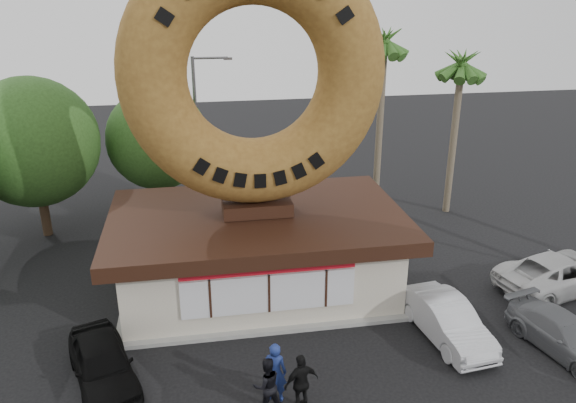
# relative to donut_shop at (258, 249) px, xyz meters

# --- Properties ---
(ground) EXTENTS (90.00, 90.00, 0.00)m
(ground) POSITION_rel_donut_shop_xyz_m (0.00, -5.98, -1.77)
(ground) COLOR black
(ground) RESTS_ON ground
(donut_shop) EXTENTS (11.20, 7.20, 3.80)m
(donut_shop) POSITION_rel_donut_shop_xyz_m (0.00, 0.00, 0.00)
(donut_shop) COLOR beige
(donut_shop) RESTS_ON ground
(giant_donut) EXTENTS (9.38, 2.39, 9.38)m
(giant_donut) POSITION_rel_donut_shop_xyz_m (0.00, 0.02, 6.72)
(giant_donut) COLOR olive
(giant_donut) RESTS_ON donut_shop
(tree_west) EXTENTS (6.00, 6.00, 7.65)m
(tree_west) POSITION_rel_donut_shop_xyz_m (-9.50, 7.02, 2.87)
(tree_west) COLOR #473321
(tree_west) RESTS_ON ground
(tree_mid) EXTENTS (5.20, 5.20, 6.63)m
(tree_mid) POSITION_rel_donut_shop_xyz_m (-4.00, 9.02, 2.25)
(tree_mid) COLOR #473321
(tree_mid) RESTS_ON ground
(palm_near) EXTENTS (2.60, 2.60, 9.75)m
(palm_near) POSITION_rel_donut_shop_xyz_m (7.50, 8.02, 6.65)
(palm_near) COLOR #726651
(palm_near) RESTS_ON ground
(palm_far) EXTENTS (2.60, 2.60, 8.75)m
(palm_far) POSITION_rel_donut_shop_xyz_m (11.00, 6.52, 5.72)
(palm_far) COLOR #726651
(palm_far) RESTS_ON ground
(street_lamp) EXTENTS (2.11, 0.20, 8.00)m
(street_lamp) POSITION_rel_donut_shop_xyz_m (-1.86, 10.02, 2.72)
(street_lamp) COLOR #59595E
(street_lamp) RESTS_ON ground
(person_left) EXTENTS (0.81, 0.67, 1.92)m
(person_left) POSITION_rel_donut_shop_xyz_m (-0.32, -6.45, -0.80)
(person_left) COLOR navy
(person_left) RESTS_ON ground
(person_center) EXTENTS (0.93, 0.79, 1.71)m
(person_center) POSITION_rel_donut_shop_xyz_m (-0.62, -6.84, -0.91)
(person_center) COLOR black
(person_center) RESTS_ON ground
(person_right) EXTENTS (1.14, 0.73, 1.81)m
(person_right) POSITION_rel_donut_shop_xyz_m (0.36, -6.97, -0.86)
(person_right) COLOR black
(person_right) RESTS_ON ground
(car_black) EXTENTS (2.86, 4.45, 1.41)m
(car_black) POSITION_rel_donut_shop_xyz_m (-5.36, -4.83, -1.06)
(car_black) COLOR black
(car_black) RESTS_ON ground
(car_silver) EXTENTS (1.99, 4.42, 1.41)m
(car_silver) POSITION_rel_donut_shop_xyz_m (5.94, -4.44, -1.06)
(car_silver) COLOR #BABCC0
(car_silver) RESTS_ON ground
(car_grey) EXTENTS (2.65, 4.49, 1.22)m
(car_grey) POSITION_rel_donut_shop_xyz_m (9.47, -5.79, -1.16)
(car_grey) COLOR slate
(car_grey) RESTS_ON ground
(car_white) EXTENTS (5.69, 3.61, 1.46)m
(car_white) POSITION_rel_donut_shop_xyz_m (11.78, -2.07, -1.03)
(car_white) COLOR #BABABA
(car_white) RESTS_ON ground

